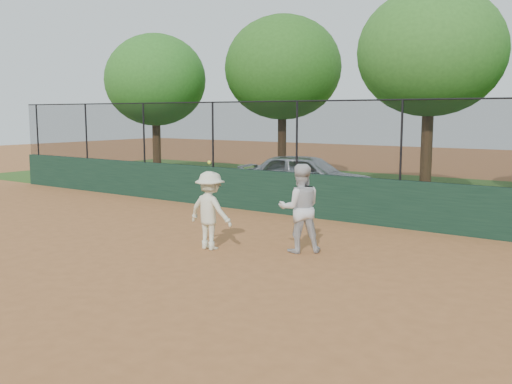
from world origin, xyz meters
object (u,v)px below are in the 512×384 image
Objects in this scene: player_second at (300,208)px; tree_0 at (155,80)px; tree_1 at (282,68)px; tree_2 at (430,53)px; parked_car at (306,177)px; player_main at (210,211)px.

tree_0 reaches higher than player_second.
tree_1 is (5.15, 2.07, 0.42)m from tree_0.
tree_1 is at bearing 163.75° from tree_2.
parked_car is at bearing -152.02° from tree_2.
parked_car is at bearing 104.20° from player_main.
parked_car is 7.08m from player_second.
tree_1 reaches higher than player_second.
player_second is 0.96× the size of player_main.
tree_2 is at bearing 0.57° from tree_0.
tree_0 is at bearing -158.10° from tree_1.
player_second reaches higher than parked_car.
tree_0 is 0.92× the size of tree_2.
player_second is at bearing -33.32° from tree_0.
tree_1 reaches higher than parked_car.
tree_0 is (-11.94, 7.85, 3.33)m from player_second.
parked_car is at bearing -48.23° from tree_1.
tree_0 is at bearing 139.66° from player_main.
tree_1 is at bearing 115.39° from player_main.
player_second is (3.45, -6.18, 0.14)m from parked_car.
parked_car is 0.68× the size of tree_2.
parked_car is 6.35m from tree_1.
tree_0 is (-10.27, 8.72, 3.42)m from player_main.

